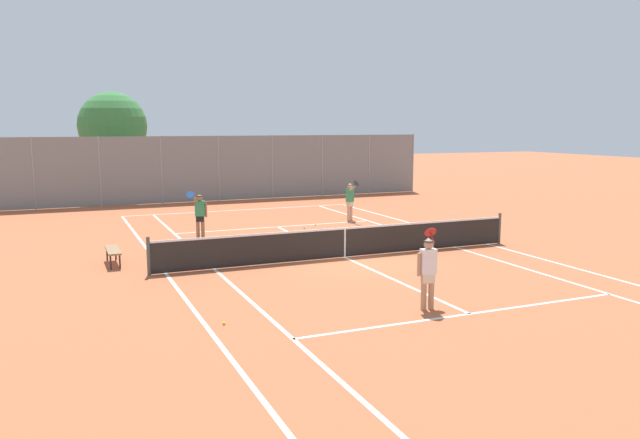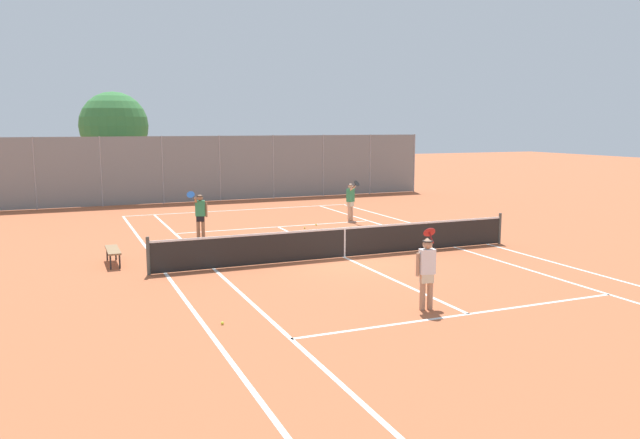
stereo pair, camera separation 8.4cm
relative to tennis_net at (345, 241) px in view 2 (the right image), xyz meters
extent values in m
plane|color=#B25B38|center=(0.00, 0.00, -0.51)|extent=(120.00, 120.00, 0.00)
cube|color=silver|center=(0.00, 11.90, -0.51)|extent=(11.00, 0.10, 0.01)
cube|color=silver|center=(-5.50, 0.00, -0.51)|extent=(0.10, 23.80, 0.01)
cube|color=silver|center=(5.50, 0.00, -0.51)|extent=(0.10, 23.80, 0.01)
cube|color=silver|center=(-4.13, 0.00, -0.51)|extent=(0.10, 23.80, 0.01)
cube|color=silver|center=(4.13, 0.00, -0.51)|extent=(0.10, 23.80, 0.01)
cube|color=silver|center=(0.00, -6.40, -0.51)|extent=(8.26, 0.10, 0.01)
cube|color=silver|center=(0.00, 6.40, -0.51)|extent=(8.26, 0.10, 0.01)
cube|color=silver|center=(0.00, 0.00, -0.51)|extent=(0.10, 12.80, 0.01)
cylinder|color=#474C47|center=(-5.95, 0.00, 0.03)|extent=(0.10, 0.10, 1.07)
cylinder|color=#474C47|center=(5.95, 0.00, 0.03)|extent=(0.10, 0.10, 1.07)
cube|color=black|center=(0.00, 0.00, -0.04)|extent=(11.90, 0.02, 0.89)
cube|color=white|center=(0.00, 0.00, 0.41)|extent=(11.90, 0.03, 0.06)
cube|color=white|center=(0.00, 0.00, -0.06)|extent=(0.05, 0.03, 0.89)
cylinder|color=tan|center=(-0.76, -5.72, -0.10)|extent=(0.13, 0.13, 0.82)
cylinder|color=tan|center=(-0.58, -5.75, -0.10)|extent=(0.13, 0.13, 0.82)
cube|color=beige|center=(-0.67, -5.74, 0.23)|extent=(0.31, 0.22, 0.24)
cube|color=white|center=(-0.67, -5.74, 0.59)|extent=(0.37, 0.25, 0.56)
sphere|color=tan|center=(-0.67, -5.74, 0.98)|extent=(0.22, 0.22, 0.22)
cylinder|color=black|center=(-0.67, -5.74, 1.05)|extent=(0.23, 0.23, 0.02)
cylinder|color=tan|center=(-0.88, -5.70, 0.53)|extent=(0.08, 0.08, 0.52)
cylinder|color=tan|center=(-0.52, -5.62, 0.88)|extent=(0.15, 0.46, 0.35)
cylinder|color=maroon|center=(-0.35, -5.38, 1.04)|extent=(0.07, 0.25, 0.22)
cylinder|color=maroon|center=(-0.33, -5.27, 1.15)|extent=(0.31, 0.24, 0.23)
cylinder|color=#936B4C|center=(-3.33, 5.04, -0.10)|extent=(0.13, 0.13, 0.82)
cylinder|color=#936B4C|center=(-3.51, 5.09, -0.10)|extent=(0.13, 0.13, 0.82)
cube|color=black|center=(-3.42, 5.06, 0.23)|extent=(0.32, 0.26, 0.24)
cube|color=#338C59|center=(-3.42, 5.06, 0.59)|extent=(0.38, 0.29, 0.56)
sphere|color=#936B4C|center=(-3.42, 5.06, 0.98)|extent=(0.22, 0.22, 0.22)
cylinder|color=black|center=(-3.42, 5.06, 1.05)|extent=(0.23, 0.23, 0.02)
cylinder|color=#936B4C|center=(-3.21, 5.00, 0.53)|extent=(0.08, 0.08, 0.52)
cylinder|color=#936B4C|center=(-3.59, 4.97, 0.88)|extent=(0.22, 0.46, 0.35)
cylinder|color=#1E4C99|center=(-3.79, 4.76, 1.04)|extent=(0.11, 0.25, 0.22)
cylinder|color=#1E4C99|center=(-3.83, 4.65, 1.15)|extent=(0.33, 0.27, 0.23)
cylinder|color=#D8A884|center=(3.54, 6.85, -0.10)|extent=(0.13, 0.13, 0.82)
cylinder|color=#D8A884|center=(3.38, 6.77, -0.10)|extent=(0.13, 0.13, 0.82)
cube|color=beige|center=(3.46, 6.81, 0.23)|extent=(0.33, 0.29, 0.24)
cube|color=#338C59|center=(3.46, 6.81, 0.59)|extent=(0.39, 0.33, 0.56)
sphere|color=#D8A884|center=(3.46, 6.81, 0.98)|extent=(0.22, 0.22, 0.22)
cylinder|color=black|center=(3.46, 6.81, 1.05)|extent=(0.23, 0.23, 0.02)
cylinder|color=#D8A884|center=(3.65, 6.91, 0.53)|extent=(0.08, 0.08, 0.52)
cylinder|color=#D8A884|center=(3.41, 6.62, 0.88)|extent=(0.28, 0.44, 0.35)
cylinder|color=black|center=(3.41, 6.33, 1.04)|extent=(0.14, 0.24, 0.22)
cylinder|color=black|center=(3.47, 6.23, 1.15)|extent=(0.34, 0.30, 0.23)
sphere|color=#D1DB33|center=(0.50, 3.83, -0.48)|extent=(0.07, 0.07, 0.07)
sphere|color=#D1DB33|center=(0.84, 5.56, -0.48)|extent=(0.07, 0.07, 0.07)
sphere|color=#D1DB33|center=(1.56, 6.09, -0.48)|extent=(0.07, 0.07, 0.07)
sphere|color=#D1DB33|center=(-5.14, -5.03, -0.48)|extent=(0.07, 0.07, 0.07)
cube|color=olive|center=(-6.74, 1.76, -0.07)|extent=(0.36, 1.50, 0.05)
cylinder|color=#262626|center=(-6.61, 2.40, -0.30)|extent=(0.05, 0.05, 0.41)
cylinder|color=#262626|center=(-6.61, 1.13, -0.30)|extent=(0.05, 0.05, 0.41)
cylinder|color=#262626|center=(-6.86, 2.40, -0.30)|extent=(0.05, 0.05, 0.41)
cylinder|color=#262626|center=(-6.86, 1.13, -0.30)|extent=(0.05, 0.05, 0.41)
cylinder|color=gray|center=(-9.15, 15.98, 1.26)|extent=(0.08, 0.08, 3.54)
cylinder|color=gray|center=(-6.10, 15.98, 1.26)|extent=(0.08, 0.08, 3.54)
cylinder|color=gray|center=(-3.05, 15.98, 1.26)|extent=(0.08, 0.08, 3.54)
cylinder|color=gray|center=(0.00, 15.98, 1.26)|extent=(0.08, 0.08, 3.54)
cylinder|color=gray|center=(3.05, 15.98, 1.26)|extent=(0.08, 0.08, 3.54)
cylinder|color=gray|center=(6.10, 15.98, 1.26)|extent=(0.08, 0.08, 3.54)
cylinder|color=gray|center=(9.15, 15.98, 1.26)|extent=(0.08, 0.08, 3.54)
cylinder|color=gray|center=(12.20, 15.98, 1.26)|extent=(0.08, 0.08, 3.54)
cube|color=slate|center=(0.00, 15.98, 1.26)|extent=(24.39, 0.02, 3.50)
cylinder|color=brown|center=(-5.10, 19.26, 0.86)|extent=(0.30, 0.30, 2.75)
sphere|color=#387A3D|center=(-5.10, 19.26, 3.54)|extent=(3.72, 3.72, 3.72)
sphere|color=#387A3D|center=(-5.20, 19.36, 3.08)|extent=(2.61, 2.61, 2.61)
camera|label=1|loc=(-8.17, -17.23, 3.58)|focal=35.00mm
camera|label=2|loc=(-8.09, -17.26, 3.58)|focal=35.00mm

